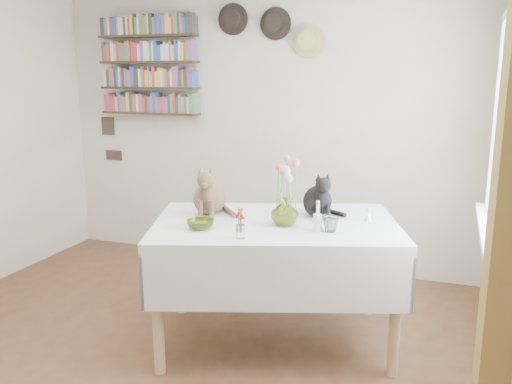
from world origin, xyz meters
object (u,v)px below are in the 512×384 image
at_px(tabby_cat, 209,189).
at_px(bookshelf_unit, 149,66).
at_px(black_cat, 318,193).
at_px(dining_table, 275,252).
at_px(flower_vase, 285,211).

height_order(tabby_cat, bookshelf_unit, bookshelf_unit).
bearing_deg(tabby_cat, black_cat, 1.32).
bearing_deg(tabby_cat, dining_table, -18.78).
xyz_separation_m(black_cat, bookshelf_unit, (-1.95, 1.16, 0.85)).
bearing_deg(tabby_cat, bookshelf_unit, 117.95).
xyz_separation_m(tabby_cat, black_cat, (0.71, 0.20, -0.02)).
bearing_deg(black_cat, bookshelf_unit, 117.85).
height_order(dining_table, tabby_cat, tabby_cat).
distance_m(dining_table, flower_vase, 0.31).
xyz_separation_m(flower_vase, bookshelf_unit, (-1.81, 1.46, 0.91)).
height_order(dining_table, bookshelf_unit, bookshelf_unit).
height_order(dining_table, flower_vase, flower_vase).
height_order(tabby_cat, black_cat, tabby_cat).
bearing_deg(black_cat, tabby_cat, 164.41).
xyz_separation_m(dining_table, black_cat, (0.22, 0.24, 0.36)).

